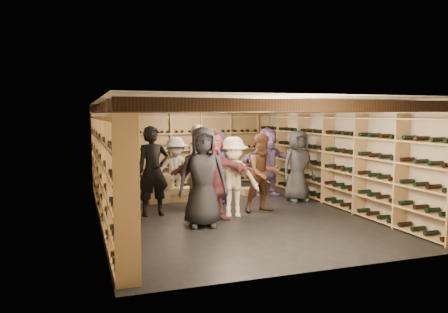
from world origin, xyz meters
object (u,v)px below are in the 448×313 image
at_px(person_12, 298,166).
at_px(person_1, 153,171).
at_px(person_6, 216,167).
at_px(person_5, 212,174).
at_px(person_7, 200,168).
at_px(person_8, 263,173).
at_px(crate_stack_left, 159,189).
at_px(crate_loose, 249,191).
at_px(person_11, 268,162).
at_px(person_10, 197,169).
at_px(person_0, 203,177).
at_px(person_9, 176,170).
at_px(crate_stack_right, 180,194).
at_px(person_3, 233,177).

bearing_deg(person_12, person_1, -178.95).
relative_size(person_6, person_12, 1.00).
relative_size(person_5, person_6, 1.07).
xyz_separation_m(person_7, person_8, (1.26, -0.59, -0.10)).
xyz_separation_m(person_5, person_8, (1.29, 0.37, -0.08)).
bearing_deg(person_8, person_7, 148.57).
relative_size(crate_stack_left, crate_loose, 1.36).
height_order(crate_stack_left, person_12, person_12).
distance_m(person_11, person_12, 0.98).
distance_m(person_6, person_7, 0.91).
relative_size(crate_stack_left, person_10, 0.44).
relative_size(person_1, person_7, 0.99).
bearing_deg(person_8, person_1, 163.74).
relative_size(crate_loose, person_6, 0.29).
height_order(person_6, person_8, person_6).
xyz_separation_m(person_8, person_11, (0.88, 1.69, 0.04)).
xyz_separation_m(person_1, person_7, (1.08, 0.18, 0.01)).
distance_m(person_0, person_5, 0.55).
height_order(crate_loose, person_9, person_9).
height_order(person_1, person_6, person_1).
bearing_deg(person_5, crate_loose, 54.27).
height_order(crate_stack_left, person_5, person_5).
xyz_separation_m(person_0, person_5, (0.31, 0.45, -0.02)).
height_order(person_8, person_11, person_11).
relative_size(crate_loose, person_1, 0.26).
relative_size(person_9, person_10, 1.01).
bearing_deg(person_9, person_10, 5.74).
xyz_separation_m(crate_stack_left, person_5, (0.70, -2.06, 0.59)).
bearing_deg(person_11, crate_stack_right, 176.61).
distance_m(person_6, person_10, 0.56).
bearing_deg(person_6, person_12, 8.32).
bearing_deg(person_6, person_11, 36.95).
distance_m(person_0, person_11, 3.53).
bearing_deg(person_12, person_0, -155.81).
bearing_deg(person_7, person_8, -40.49).
bearing_deg(person_6, person_9, 177.27).
bearing_deg(person_9, crate_stack_right, 5.74).
bearing_deg(person_9, person_0, -84.80).
bearing_deg(person_1, crate_stack_right, 50.52).
bearing_deg(person_10, person_7, -125.89).
bearing_deg(crate_stack_left, person_12, -15.17).
bearing_deg(person_12, person_3, -159.13).
relative_size(person_7, person_11, 1.06).
distance_m(crate_stack_left, person_12, 3.43).
distance_m(person_3, person_7, 0.94).
bearing_deg(person_10, person_5, -121.11).
distance_m(crate_stack_left, person_7, 1.45).
bearing_deg(person_6, person_0, -92.14).
distance_m(person_0, person_12, 3.31).
bearing_deg(crate_stack_left, person_11, 0.00).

